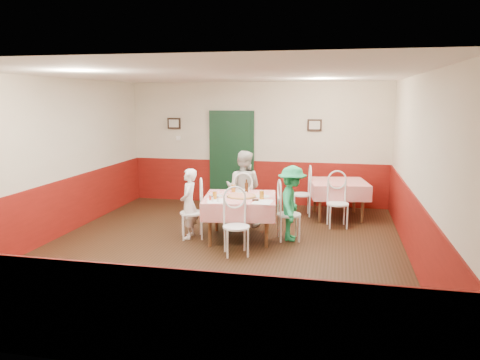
% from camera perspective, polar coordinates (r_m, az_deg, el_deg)
% --- Properties ---
extents(floor, '(7.00, 7.00, 0.00)m').
position_cam_1_polar(floor, '(7.75, -2.46, -8.43)').
color(floor, black).
rests_on(floor, ground).
extents(ceiling, '(7.00, 7.00, 0.00)m').
position_cam_1_polar(ceiling, '(7.37, -2.62, 12.71)').
color(ceiling, white).
rests_on(ceiling, back_wall).
extents(back_wall, '(6.00, 0.10, 2.80)m').
position_cam_1_polar(back_wall, '(10.83, 2.13, 4.43)').
color(back_wall, beige).
rests_on(back_wall, ground).
extents(front_wall, '(6.00, 0.10, 2.80)m').
position_cam_1_polar(front_wall, '(4.20, -14.65, -4.81)').
color(front_wall, beige).
rests_on(front_wall, ground).
extents(left_wall, '(0.10, 7.00, 2.80)m').
position_cam_1_polar(left_wall, '(8.68, -22.10, 2.32)').
color(left_wall, beige).
rests_on(left_wall, ground).
extents(right_wall, '(0.10, 7.00, 2.80)m').
position_cam_1_polar(right_wall, '(7.29, 20.95, 1.05)').
color(right_wall, beige).
rests_on(right_wall, ground).
extents(wainscot_back, '(6.00, 0.03, 1.00)m').
position_cam_1_polar(wainscot_back, '(10.94, 2.08, -0.27)').
color(wainscot_back, maroon).
rests_on(wainscot_back, ground).
extents(wainscot_front, '(6.00, 0.03, 1.00)m').
position_cam_1_polar(wainscot_front, '(4.52, -14.04, -15.86)').
color(wainscot_front, maroon).
rests_on(wainscot_front, ground).
extents(wainscot_left, '(0.03, 7.00, 1.00)m').
position_cam_1_polar(wainscot_left, '(8.83, -21.63, -3.48)').
color(wainscot_left, maroon).
rests_on(wainscot_left, ground).
extents(wainscot_right, '(0.03, 7.00, 1.00)m').
position_cam_1_polar(wainscot_right, '(7.47, 20.41, -5.78)').
color(wainscot_right, maroon).
rests_on(wainscot_right, ground).
extents(door, '(0.96, 0.06, 2.10)m').
position_cam_1_polar(door, '(10.94, -1.03, 2.65)').
color(door, black).
rests_on(door, ground).
extents(picture_left, '(0.32, 0.03, 0.26)m').
position_cam_1_polar(picture_left, '(11.27, -8.05, 6.85)').
color(picture_left, black).
rests_on(picture_left, back_wall).
extents(picture_right, '(0.32, 0.03, 0.26)m').
position_cam_1_polar(picture_right, '(10.60, 9.08, 6.63)').
color(picture_right, black).
rests_on(picture_right, back_wall).
extents(thermostat, '(0.10, 0.03, 0.10)m').
position_cam_1_polar(thermostat, '(11.26, -7.52, 5.07)').
color(thermostat, white).
rests_on(thermostat, back_wall).
extents(main_table, '(1.38, 1.38, 0.77)m').
position_cam_1_polar(main_table, '(8.21, 0.00, -4.65)').
color(main_table, red).
rests_on(main_table, ground).
extents(second_table, '(1.30, 1.30, 0.77)m').
position_cam_1_polar(second_table, '(9.87, 11.84, -2.35)').
color(second_table, red).
rests_on(second_table, ground).
extents(chair_left, '(0.54, 0.54, 0.90)m').
position_cam_1_polar(chair_left, '(8.29, -5.89, -4.02)').
color(chair_left, white).
rests_on(chair_left, ground).
extents(chair_right, '(0.52, 0.52, 0.90)m').
position_cam_1_polar(chair_right, '(8.17, 5.97, -4.22)').
color(chair_right, white).
rests_on(chair_right, ground).
extents(chair_far, '(0.49, 0.49, 0.90)m').
position_cam_1_polar(chair_far, '(9.01, 0.38, -2.82)').
color(chair_far, white).
rests_on(chair_far, ground).
extents(chair_near, '(0.54, 0.54, 0.90)m').
position_cam_1_polar(chair_near, '(7.37, -0.47, -5.75)').
color(chair_near, white).
rests_on(chair_near, ground).
extents(chair_second_a, '(0.49, 0.49, 0.90)m').
position_cam_1_polar(chair_second_a, '(9.89, 7.50, -1.76)').
color(chair_second_a, white).
rests_on(chair_second_a, ground).
extents(chair_second_b, '(0.49, 0.49, 0.90)m').
position_cam_1_polar(chair_second_b, '(9.12, 11.82, -2.88)').
color(chair_second_b, white).
rests_on(chair_second_b, ground).
extents(pizza, '(0.56, 0.56, 0.03)m').
position_cam_1_polar(pizza, '(8.08, 0.20, -1.96)').
color(pizza, '#B74723').
rests_on(pizza, main_table).
extents(plate_left, '(0.28, 0.28, 0.01)m').
position_cam_1_polar(plate_left, '(8.13, -2.99, -1.95)').
color(plate_left, white).
rests_on(plate_left, main_table).
extents(plate_right, '(0.28, 0.28, 0.01)m').
position_cam_1_polar(plate_right, '(8.08, 2.76, -2.03)').
color(plate_right, white).
rests_on(plate_right, main_table).
extents(plate_far, '(0.28, 0.28, 0.01)m').
position_cam_1_polar(plate_far, '(8.53, 0.20, -1.37)').
color(plate_far, white).
rests_on(plate_far, main_table).
extents(glass_a, '(0.08, 0.08, 0.13)m').
position_cam_1_polar(glass_a, '(7.89, -3.10, -1.90)').
color(glass_a, '#BF7219').
rests_on(glass_a, main_table).
extents(glass_b, '(0.09, 0.09, 0.14)m').
position_cam_1_polar(glass_b, '(7.89, 2.65, -1.84)').
color(glass_b, '#BF7219').
rests_on(glass_b, main_table).
extents(glass_c, '(0.08, 0.08, 0.13)m').
position_cam_1_polar(glass_c, '(8.49, -0.81, -1.02)').
color(glass_c, '#BF7219').
rests_on(glass_c, main_table).
extents(beer_bottle, '(0.07, 0.07, 0.21)m').
position_cam_1_polar(beer_bottle, '(8.46, 0.80, -0.78)').
color(beer_bottle, '#381C0A').
rests_on(beer_bottle, main_table).
extents(shaker_a, '(0.04, 0.04, 0.09)m').
position_cam_1_polar(shaker_a, '(7.73, -3.38, -2.30)').
color(shaker_a, silver).
rests_on(shaker_a, main_table).
extents(shaker_b, '(0.04, 0.04, 0.09)m').
position_cam_1_polar(shaker_b, '(7.68, -2.73, -2.37)').
color(shaker_b, silver).
rests_on(shaker_b, main_table).
extents(shaker_c, '(0.04, 0.04, 0.09)m').
position_cam_1_polar(shaker_c, '(7.81, -3.66, -2.17)').
color(shaker_c, '#B23319').
rests_on(shaker_c, main_table).
extents(menu_left, '(0.40, 0.47, 0.00)m').
position_cam_1_polar(menu_left, '(7.78, -2.90, -2.55)').
color(menu_left, white).
rests_on(menu_left, main_table).
extents(menu_right, '(0.33, 0.42, 0.00)m').
position_cam_1_polar(menu_right, '(7.70, 2.80, -2.68)').
color(menu_right, white).
rests_on(menu_right, main_table).
extents(wallet, '(0.12, 0.10, 0.02)m').
position_cam_1_polar(wallet, '(7.79, 1.89, -2.45)').
color(wallet, black).
rests_on(wallet, main_table).
extents(diner_left, '(0.35, 0.48, 1.24)m').
position_cam_1_polar(diner_left, '(8.26, -6.25, -2.88)').
color(diner_left, gray).
rests_on(diner_left, ground).
extents(diner_far, '(0.76, 0.61, 1.46)m').
position_cam_1_polar(diner_far, '(9.00, 0.40, -1.02)').
color(diner_far, gray).
rests_on(diner_far, ground).
extents(diner_right, '(0.50, 0.86, 1.31)m').
position_cam_1_polar(diner_right, '(8.13, 6.35, -2.83)').
color(diner_right, gray).
rests_on(diner_right, ground).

